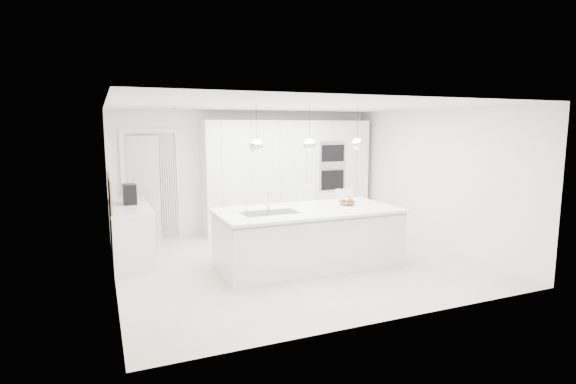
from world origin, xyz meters
name	(u,v)px	position (x,y,z in m)	size (l,w,h in m)	color
floor	(295,261)	(0.00, 0.00, 0.00)	(5.50, 5.50, 0.00)	beige
wall_back	(247,171)	(0.00, 2.50, 1.25)	(5.50, 5.50, 0.00)	white
wall_left	(110,195)	(-2.75, 0.00, 1.25)	(5.00, 5.00, 0.00)	white
ceiling	(296,106)	(0.00, 0.00, 2.50)	(5.50, 5.50, 0.00)	white
tall_cabinets	(288,176)	(0.80, 2.20, 1.15)	(3.60, 0.60, 2.30)	white
oven_stack	(333,166)	(1.70, 1.89, 1.35)	(0.62, 0.04, 1.05)	#A5A5A8
doorway_frame	(152,187)	(-1.95, 2.47, 1.02)	(1.11, 0.08, 2.13)	white
hallway_door	(139,189)	(-2.20, 2.42, 1.00)	(0.82, 0.04, 2.00)	white
radiator	(169,195)	(-1.63, 2.46, 0.85)	(0.32, 0.04, 1.40)	white
left_base_cabinets	(131,233)	(-2.45, 1.20, 0.43)	(0.60, 1.80, 0.86)	white
left_worktop	(129,206)	(-2.45, 1.20, 0.88)	(0.62, 1.82, 0.04)	white
oak_backsplash	(110,191)	(-2.74, 1.20, 1.15)	(0.02, 1.80, 0.50)	olive
island_base	(309,239)	(0.10, -0.30, 0.43)	(2.80, 1.20, 0.86)	white
island_worktop	(308,210)	(0.10, -0.25, 0.88)	(2.84, 1.40, 0.04)	white
island_sink	(270,218)	(-0.55, -0.30, 0.82)	(0.84, 0.44, 0.18)	#3F3F42
island_tap	(268,200)	(-0.50, -0.10, 1.05)	(0.02, 0.02, 0.30)	white
pendant_left	(256,146)	(-0.75, -0.30, 1.90)	(0.20, 0.20, 0.20)	white
pendant_mid	(309,145)	(0.10, -0.30, 1.90)	(0.20, 0.20, 0.20)	white
pendant_right	(357,144)	(0.95, -0.30, 1.90)	(0.20, 0.20, 0.20)	white
fruit_bowl	(347,203)	(0.85, -0.18, 0.93)	(0.28, 0.28, 0.07)	olive
espresso_machine	(130,194)	(-2.43, 1.31, 1.07)	(0.20, 0.31, 0.33)	black
bar_stool_left	(309,217)	(0.59, 0.71, 0.56)	(0.37, 0.51, 1.12)	white
bar_stool_right	(347,217)	(1.31, 0.60, 0.51)	(0.34, 0.47, 1.02)	white
apple_a	(344,201)	(0.80, -0.16, 0.97)	(0.08, 0.08, 0.08)	#AF1F0E
apple_b	(351,201)	(0.89, -0.23, 0.97)	(0.09, 0.09, 0.09)	#AF1F0E
apple_c	(350,201)	(0.87, -0.23, 0.97)	(0.08, 0.08, 0.08)	#AF1F0E
banana_bunch	(347,198)	(0.86, -0.17, 1.01)	(0.20, 0.20, 0.03)	yellow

